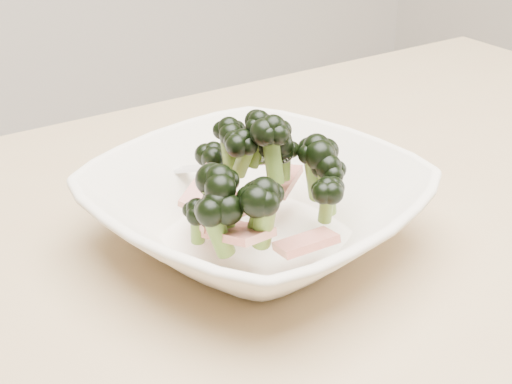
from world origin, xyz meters
TOP-DOWN VIEW (x-y plane):
  - dining_table at (0.00, 0.00)m, footprint 1.20×0.80m
  - broccoli_dish at (-0.07, 0.03)m, footprint 0.34×0.34m

SIDE VIEW (x-z plane):
  - dining_table at x=0.00m, z-range 0.28..1.03m
  - broccoli_dish at x=-0.07m, z-range 0.73..0.85m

